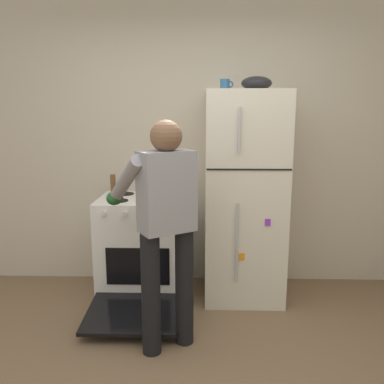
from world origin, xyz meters
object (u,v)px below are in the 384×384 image
(refrigerator, at_px, (244,197))
(stove_range, at_px, (143,247))
(red_pot, at_px, (159,191))
(coffee_mug, at_px, (225,85))
(pepper_mill, at_px, (113,183))
(mixing_bowl, at_px, (256,83))
(person_cook, at_px, (164,215))

(refrigerator, bearing_deg, stove_range, -178.89)
(stove_range, bearing_deg, red_pot, -11.37)
(red_pot, height_order, coffee_mug, coffee_mug)
(refrigerator, relative_size, stove_range, 1.50)
(pepper_mill, height_order, mixing_bowl, mixing_bowl)
(stove_range, xyz_separation_m, mixing_bowl, (0.98, 0.02, 1.44))
(person_cook, height_order, mixing_bowl, mixing_bowl)
(coffee_mug, bearing_deg, stove_range, -174.66)
(refrigerator, bearing_deg, red_pot, -176.17)
(person_cook, bearing_deg, refrigerator, 53.82)
(red_pot, bearing_deg, stove_range, 168.63)
(stove_range, xyz_separation_m, coffee_mug, (0.73, 0.07, 1.43))
(stove_range, distance_m, pepper_mill, 0.66)
(refrigerator, xyz_separation_m, pepper_mill, (-1.20, 0.20, 0.08))
(pepper_mill, bearing_deg, refrigerator, -9.45)
(red_pot, xyz_separation_m, mixing_bowl, (0.82, 0.05, 0.91))
(stove_range, relative_size, red_pot, 3.31)
(coffee_mug, bearing_deg, red_pot, -169.97)
(stove_range, bearing_deg, mixing_bowl, 1.04)
(red_pot, relative_size, pepper_mill, 2.19)
(stove_range, relative_size, person_cook, 0.76)
(pepper_mill, bearing_deg, red_pot, -28.52)
(stove_range, xyz_separation_m, pepper_mill, (-0.30, 0.22, 0.55))
(mixing_bowl, bearing_deg, coffee_mug, 169.01)
(red_pot, bearing_deg, mixing_bowl, 3.48)
(mixing_bowl, bearing_deg, pepper_mill, 171.14)
(refrigerator, bearing_deg, person_cook, -126.18)
(person_cook, distance_m, pepper_mill, 1.20)
(refrigerator, relative_size, red_pot, 4.97)
(refrigerator, height_order, coffee_mug, coffee_mug)
(refrigerator, bearing_deg, pepper_mill, 170.55)
(stove_range, distance_m, coffee_mug, 1.60)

